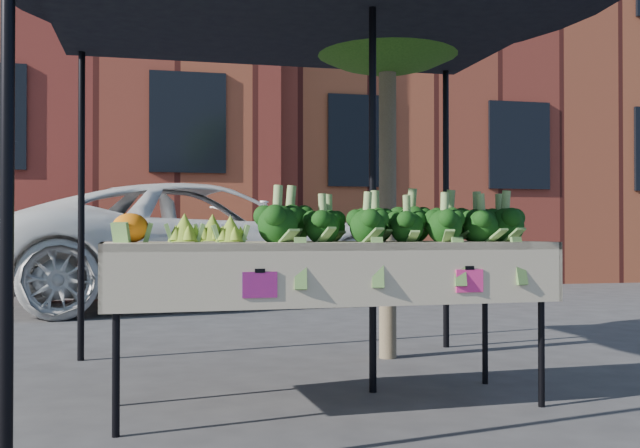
# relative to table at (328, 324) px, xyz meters

# --- Properties ---
(ground) EXTENTS (90.00, 90.00, 0.00)m
(ground) POSITION_rel_table_xyz_m (0.11, -0.05, -0.45)
(ground) COLOR #313134
(table) EXTENTS (2.43, 0.91, 0.90)m
(table) POSITION_rel_table_xyz_m (0.00, 0.00, 0.00)
(table) COLOR beige
(table) RESTS_ON ground
(canopy) EXTENTS (3.16, 3.16, 2.74)m
(canopy) POSITION_rel_table_xyz_m (-0.01, 0.37, 0.92)
(canopy) COLOR black
(canopy) RESTS_ON ground
(broccoli_heap) EXTENTS (1.61, 0.58, 0.27)m
(broccoli_heap) POSITION_rel_table_xyz_m (0.39, 0.03, 0.58)
(broccoli_heap) COLOR black
(broccoli_heap) RESTS_ON table
(romanesco_cluster) EXTENTS (0.43, 0.47, 0.20)m
(romanesco_cluster) POSITION_rel_table_xyz_m (-0.67, -0.01, 0.55)
(romanesco_cluster) COLOR #82A52F
(romanesco_cluster) RESTS_ON table
(cauliflower_pair) EXTENTS (0.20, 0.20, 0.18)m
(cauliflower_pair) POSITION_rel_table_xyz_m (-1.05, -0.05, 0.54)
(cauliflower_pair) COLOR orange
(cauliflower_pair) RESTS_ON table
(vehicle) EXTENTS (2.12, 2.92, 5.73)m
(vehicle) POSITION_rel_table_xyz_m (-0.23, 6.07, 2.42)
(vehicle) COLOR white
(vehicle) RESTS_ON ground
(street_tree) EXTENTS (1.93, 1.93, 3.80)m
(street_tree) POSITION_rel_table_xyz_m (0.81, 1.42, 1.45)
(street_tree) COLOR #1E4C14
(street_tree) RESTS_ON ground
(building_right) EXTENTS (12.00, 8.00, 8.50)m
(building_right) POSITION_rel_table_xyz_m (7.11, 12.45, 3.80)
(building_right) COLOR maroon
(building_right) RESTS_ON ground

